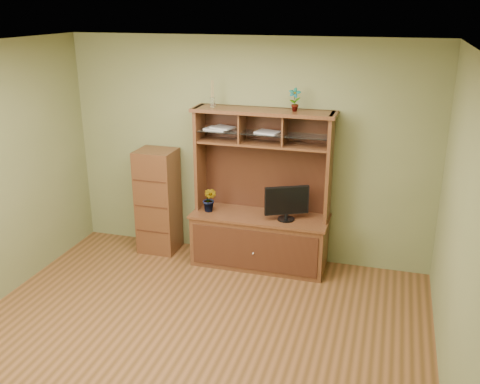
% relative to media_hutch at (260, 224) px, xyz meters
% --- Properties ---
extents(room, '(4.54, 4.04, 2.74)m').
position_rel_media_hutch_xyz_m(room, '(-0.24, -1.73, 0.83)').
color(room, '#523317').
rests_on(room, ground).
extents(media_hutch, '(1.66, 0.61, 1.90)m').
position_rel_media_hutch_xyz_m(media_hutch, '(0.00, 0.00, 0.00)').
color(media_hutch, '#422113').
rests_on(media_hutch, room).
extents(monitor, '(0.48, 0.26, 0.41)m').
position_rel_media_hutch_xyz_m(monitor, '(0.33, -0.08, 0.34)').
color(monitor, black).
rests_on(monitor, media_hutch).
extents(orchid_plant, '(0.20, 0.17, 0.31)m').
position_rel_media_hutch_xyz_m(orchid_plant, '(-0.61, -0.08, 0.28)').
color(orchid_plant, '#2E531C').
rests_on(orchid_plant, media_hutch).
extents(top_plant, '(0.14, 0.09, 0.26)m').
position_rel_media_hutch_xyz_m(top_plant, '(0.35, 0.08, 1.51)').
color(top_plant, '#346B25').
rests_on(top_plant, media_hutch).
extents(reed_diffuser, '(0.06, 0.06, 0.31)m').
position_rel_media_hutch_xyz_m(reed_diffuser, '(-0.61, 0.08, 1.50)').
color(reed_diffuser, silver).
rests_on(reed_diffuser, media_hutch).
extents(magazines, '(0.92, 0.26, 0.04)m').
position_rel_media_hutch_xyz_m(magazines, '(-0.34, 0.08, 1.13)').
color(magazines, '#B0B1B5').
rests_on(magazines, media_hutch).
extents(side_cabinet, '(0.48, 0.43, 1.33)m').
position_rel_media_hutch_xyz_m(side_cabinet, '(-1.35, 0.04, 0.14)').
color(side_cabinet, '#422113').
rests_on(side_cabinet, room).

